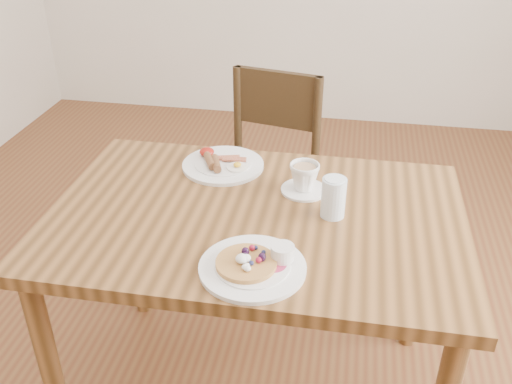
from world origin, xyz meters
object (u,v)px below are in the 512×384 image
at_px(dining_table, 256,241).
at_px(chair_far, 265,169).
at_px(water_glass, 333,198).
at_px(breakfast_plate, 222,164).
at_px(pancake_plate, 254,265).
at_px(teacup_saucer, 304,179).

height_order(dining_table, chair_far, chair_far).
bearing_deg(chair_far, water_glass, 125.18).
bearing_deg(breakfast_plate, water_glass, -31.50).
relative_size(pancake_plate, water_glass, 2.27).
xyz_separation_m(teacup_saucer, water_glass, (0.10, -0.12, 0.02)).
bearing_deg(pancake_plate, teacup_saucer, 78.86).
relative_size(breakfast_plate, water_glass, 2.27).
xyz_separation_m(chair_far, water_glass, (0.31, -0.72, 0.32)).
distance_m(chair_far, water_glass, 0.84).
bearing_deg(teacup_saucer, dining_table, -129.44).
bearing_deg(water_glass, chair_far, 113.45).
bearing_deg(chair_far, breakfast_plate, 93.61).
bearing_deg(pancake_plate, water_glass, 58.26).
relative_size(breakfast_plate, teacup_saucer, 1.93).
distance_m(chair_far, breakfast_plate, 0.56).
bearing_deg(breakfast_plate, teacup_saucer, -21.21).
bearing_deg(teacup_saucer, pancake_plate, -101.14).
height_order(dining_table, breakfast_plate, breakfast_plate).
bearing_deg(dining_table, breakfast_plate, 122.08).
bearing_deg(pancake_plate, chair_far, 97.72).
relative_size(dining_table, teacup_saucer, 8.57).
relative_size(teacup_saucer, water_glass, 1.18).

